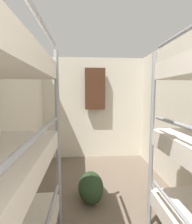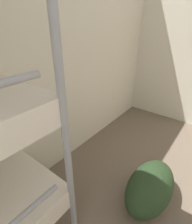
{
  "view_description": "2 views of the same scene",
  "coord_description": "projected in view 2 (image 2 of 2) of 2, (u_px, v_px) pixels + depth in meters",
  "views": [
    {
      "loc": [
        -0.24,
        0.53,
        1.48
      ],
      "look_at": [
        -0.03,
        3.25,
        1.19
      ],
      "focal_mm": 28.0,
      "sensor_mm": 36.0,
      "label": 1
    },
    {
      "loc": [
        0.12,
        1.78,
        1.45
      ],
      "look_at": [
        -0.68,
        2.82,
        0.75
      ],
      "focal_mm": 28.0,
      "sensor_mm": 36.0,
      "label": 2
    }
  ],
  "objects": [
    {
      "name": "duffel_bag",
      "position": [
        150.0,
        187.0,
        1.49
      ],
      "size": [
        0.35,
        0.62,
        0.35
      ],
      "color": "#23381E",
      "rests_on": "ground_plane"
    }
  ]
}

